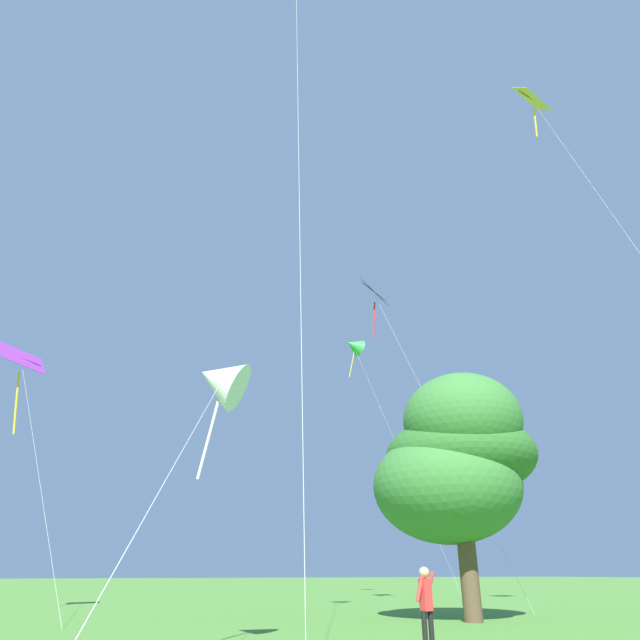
% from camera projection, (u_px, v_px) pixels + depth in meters
% --- Properties ---
extents(kite_yellow_diamond, '(2.15, 8.34, 26.41)m').
position_uv_depth(kite_yellow_diamond, '(538.00, 111.00, 30.88)').
color(kite_yellow_diamond, yellow).
rests_on(kite_yellow_diamond, ground_plane).
extents(kite_green_small, '(4.48, 8.41, 20.89)m').
position_uv_depth(kite_green_small, '(354.00, 346.00, 50.10)').
color(kite_green_small, green).
rests_on(kite_green_small, ground_plane).
extents(kite_black_large, '(3.44, 8.76, 19.15)m').
position_uv_depth(kite_black_large, '(376.00, 303.00, 36.10)').
color(kite_black_large, black).
rests_on(kite_black_large, ground_plane).
extents(kite_purple_streamer, '(4.65, 10.08, 12.02)m').
position_uv_depth(kite_purple_streamer, '(21.00, 373.00, 27.62)').
color(kite_purple_streamer, purple).
rests_on(kite_purple_streamer, ground_plane).
extents(kite_white_distant, '(4.68, 10.32, 6.92)m').
position_uv_depth(kite_white_distant, '(220.00, 380.00, 14.45)').
color(kite_white_distant, white).
rests_on(kite_white_distant, ground_plane).
extents(person_with_spool, '(0.56, 0.24, 1.73)m').
position_uv_depth(person_with_spool, '(426.00, 601.00, 12.31)').
color(person_with_spool, black).
rests_on(person_with_spool, ground_plane).
extents(tree_left_oak, '(6.56, 6.16, 9.00)m').
position_uv_depth(tree_left_oak, '(455.00, 461.00, 22.51)').
color(tree_left_oak, brown).
rests_on(tree_left_oak, ground_plane).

